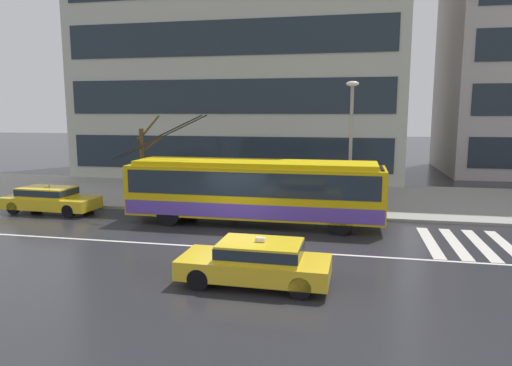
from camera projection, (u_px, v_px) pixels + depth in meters
name	position (u px, v px, depth m)	size (l,w,h in m)	color
ground_plane	(227.00, 239.00, 18.13)	(160.00, 160.00, 0.00)	#26272B
sidewalk_slab	(268.00, 196.00, 27.08)	(80.00, 10.00, 0.14)	gray
crosswalk_stripe_edge_near	(430.00, 242.00, 17.70)	(0.44, 4.40, 0.01)	beige
crosswalk_stripe_inner_a	(455.00, 243.00, 17.52)	(0.44, 4.40, 0.01)	beige
crosswalk_stripe_center	(480.00, 244.00, 17.34)	(0.44, 4.40, 0.01)	beige
crosswalk_stripe_inner_b	(506.00, 246.00, 17.16)	(0.44, 4.40, 0.01)	beige
lane_centre_line	(219.00, 247.00, 16.97)	(72.00, 0.14, 0.01)	silver
trolleybus	(255.00, 189.00, 20.36)	(12.19, 2.65, 4.81)	gold
taxi_queued_behind_bus	(50.00, 198.00, 22.78)	(4.71, 1.97, 1.39)	yellow
taxi_oncoming_near	(257.00, 261.00, 13.27)	(4.36, 1.91, 1.39)	yellow
pedestrian_at_shelter	(288.00, 173.00, 23.82)	(1.09, 1.09, 2.04)	#4F4F44
pedestrian_approaching_curb	(354.00, 178.00, 22.26)	(1.56, 1.56, 1.97)	#47443B
pedestrian_walking_past	(191.00, 174.00, 23.93)	(1.36, 1.36, 2.04)	navy
pedestrian_waiting_by_pole	(233.00, 173.00, 24.66)	(1.31, 1.31, 1.91)	#23192F
street_lamp	(351.00, 135.00, 21.86)	(0.60, 0.32, 6.21)	gray
street_tree_bare	(143.00, 160.00, 25.11)	(1.08, 1.75, 4.62)	brown
office_tower_corner_left	(246.00, 0.00, 36.62)	(24.25, 13.90, 27.38)	#B6B8A7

